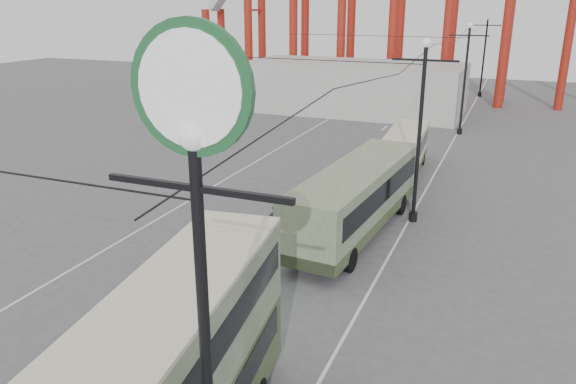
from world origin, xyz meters
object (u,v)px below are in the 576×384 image
at_px(pedestrian, 275,223).
at_px(lamp_post_near, 198,215).
at_px(double_decker_bus, 177,375).
at_px(single_decker_green, 357,197).
at_px(single_decker_cream, 404,151).

bearing_deg(pedestrian, lamp_post_near, 84.60).
distance_m(lamp_post_near, double_decker_bus, 5.86).
bearing_deg(single_decker_green, single_decker_cream, 94.08).
bearing_deg(single_decker_cream, pedestrian, -108.04).
relative_size(double_decker_bus, single_decker_cream, 1.06).
relative_size(single_decker_green, pedestrian, 6.84).
relative_size(lamp_post_near, double_decker_bus, 1.12).
bearing_deg(double_decker_bus, single_decker_green, 82.93).
distance_m(single_decker_green, single_decker_cream, 11.16).
bearing_deg(lamp_post_near, double_decker_bus, 134.93).
bearing_deg(double_decker_bus, lamp_post_near, -52.90).
xyz_separation_m(single_decker_green, single_decker_cream, (0.12, 11.16, -0.35)).
bearing_deg(single_decker_cream, lamp_post_near, -89.11).
height_order(lamp_post_near, single_decker_cream, lamp_post_near).
distance_m(lamp_post_near, single_decker_green, 19.35).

